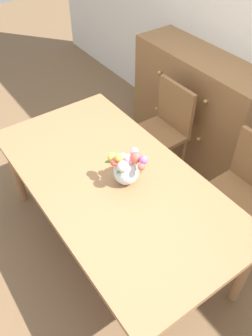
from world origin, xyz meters
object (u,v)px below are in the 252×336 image
at_px(dining_table, 113,186).
at_px(chair_right, 244,187).
at_px(chair_left, 164,126).
at_px(dresser, 196,105).
at_px(flower_vase, 127,168).

distance_m(dining_table, chair_right, 0.96).
height_order(chair_left, dresser, dresser).
xyz_separation_m(chair_right, dresser, (-1.01, 0.49, -0.02)).
height_order(chair_right, flower_vase, flower_vase).
bearing_deg(dining_table, chair_right, 61.78).
height_order(dining_table, flower_vase, flower_vase).
distance_m(chair_right, dresser, 1.12).
relative_size(chair_right, flower_vase, 3.59).
relative_size(chair_right, dresser, 0.64).
relative_size(dining_table, chair_left, 2.12).
xyz_separation_m(dining_table, dresser, (-0.56, 1.33, -0.15)).
xyz_separation_m(dining_table, flower_vase, (0.07, 0.06, 0.20)).
bearing_deg(chair_right, flower_vase, 64.19).
bearing_deg(dining_table, dresser, 112.71).
bearing_deg(chair_right, dining_table, 61.78).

